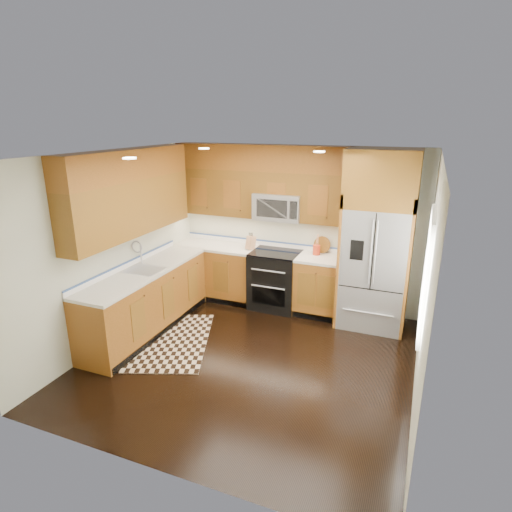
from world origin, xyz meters
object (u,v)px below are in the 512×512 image
at_px(refrigerator, 377,241).
at_px(rug, 172,341).
at_px(knife_block, 251,242).
at_px(range, 275,280).
at_px(utensil_crock, 317,248).

height_order(refrigerator, rug, refrigerator).
relative_size(rug, knife_block, 5.94).
bearing_deg(range, rug, -120.22).
height_order(range, refrigerator, refrigerator).
bearing_deg(utensil_crock, refrigerator, -10.63).
xyz_separation_m(rug, utensil_crock, (1.58, 1.76, 1.05)).
xyz_separation_m(range, rug, (-0.95, -1.63, -0.46)).
relative_size(rug, utensil_crock, 4.98).
xyz_separation_m(range, knife_block, (-0.44, 0.03, 0.58)).
relative_size(refrigerator, utensil_crock, 7.92).
bearing_deg(knife_block, refrigerator, -2.10).
height_order(range, knife_block, knife_block).
xyz_separation_m(refrigerator, rug, (-2.50, -1.59, -1.30)).
bearing_deg(knife_block, rug, -107.02).
xyz_separation_m(range, utensil_crock, (0.63, 0.13, 0.58)).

